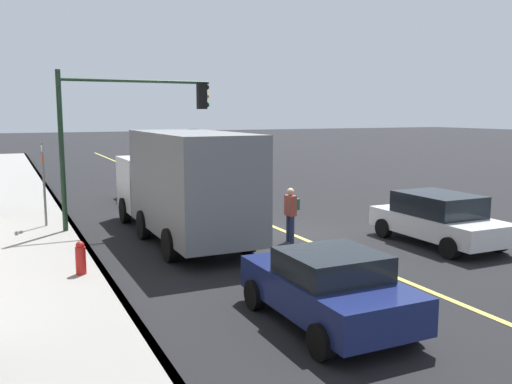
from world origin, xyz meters
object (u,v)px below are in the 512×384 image
at_px(car_navy, 328,287).
at_px(truck_gray, 183,183).
at_px(car_white, 438,218).
at_px(street_sign_post, 44,179).
at_px(pedestrian_with_backpack, 291,211).
at_px(traffic_light_mast, 126,120).
at_px(fire_hydrant, 81,261).
at_px(car_black, 149,185).

xyz_separation_m(car_navy, truck_gray, (7.76, 0.30, 1.03)).
relative_size(car_white, truck_gray, 0.51).
height_order(car_navy, street_sign_post, street_sign_post).
xyz_separation_m(car_navy, pedestrian_with_backpack, (6.02, -2.53, 0.24)).
xyz_separation_m(car_white, car_navy, (-3.92, 6.37, -0.07)).
relative_size(traffic_light_mast, fire_hydrant, 5.56).
xyz_separation_m(car_white, pedestrian_with_backpack, (2.10, 3.85, 0.18)).
distance_m(car_black, street_sign_post, 6.30).
relative_size(car_black, fire_hydrant, 4.07).
height_order(car_white, street_sign_post, street_sign_post).
xyz_separation_m(car_black, traffic_light_mast, (-5.33, 2.04, 2.87)).
height_order(traffic_light_mast, street_sign_post, traffic_light_mast).
bearing_deg(traffic_light_mast, fire_hydrant, 156.62).
height_order(car_white, traffic_light_mast, traffic_light_mast).
relative_size(pedestrian_with_backpack, street_sign_post, 0.57).
bearing_deg(car_white, fire_hydrant, 85.35).
bearing_deg(street_sign_post, pedestrian_with_backpack, -127.05).
bearing_deg(pedestrian_with_backpack, car_white, -118.65).
bearing_deg(car_black, car_white, -152.54).
height_order(car_navy, fire_hydrant, car_navy).
bearing_deg(car_navy, pedestrian_with_backpack, -22.77).
bearing_deg(car_white, pedestrian_with_backpack, 61.35).
xyz_separation_m(car_black, fire_hydrant, (-10.49, 4.27, -0.32)).
bearing_deg(fire_hydrant, street_sign_post, 2.78).
distance_m(car_navy, traffic_light_mast, 10.44).
xyz_separation_m(pedestrian_with_backpack, fire_hydrant, (-1.28, 6.30, -0.50)).
distance_m(pedestrian_with_backpack, fire_hydrant, 6.45).
distance_m(truck_gray, street_sign_post, 4.98).
height_order(car_white, truck_gray, truck_gray).
bearing_deg(car_navy, street_sign_post, 20.35).
bearing_deg(pedestrian_with_backpack, car_black, 12.44).
relative_size(car_navy, pedestrian_with_backpack, 2.29).
bearing_deg(street_sign_post, car_navy, -159.65).
relative_size(car_white, car_black, 1.11).
xyz_separation_m(car_navy, traffic_light_mast, (9.90, 1.55, 2.93)).
bearing_deg(traffic_light_mast, truck_gray, -149.75).
relative_size(truck_gray, traffic_light_mast, 1.59).
bearing_deg(street_sign_post, fire_hydrant, -177.22).
distance_m(pedestrian_with_backpack, street_sign_post, 8.31).
bearing_deg(car_black, fire_hydrant, 157.84).
height_order(car_black, traffic_light_mast, traffic_light_mast).
bearing_deg(street_sign_post, traffic_light_mast, -113.61).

